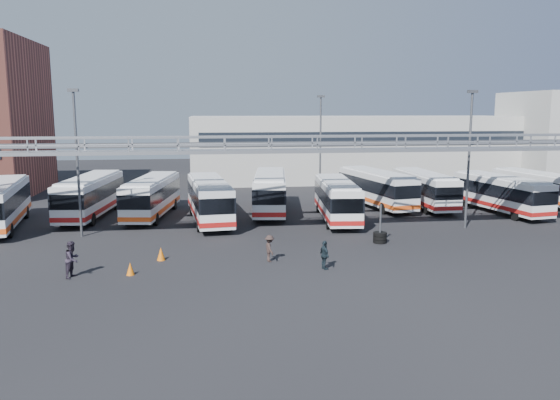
{
  "coord_description": "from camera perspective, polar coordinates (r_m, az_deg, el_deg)",
  "views": [
    {
      "loc": [
        -7.24,
        -30.91,
        8.77
      ],
      "look_at": [
        -2.21,
        6.0,
        2.62
      ],
      "focal_mm": 35.0,
      "sensor_mm": 36.0,
      "label": 1
    }
  ],
  "objects": [
    {
      "name": "light_pole_back",
      "position": [
        54.18,
        4.25,
        6.13
      ],
      "size": [
        0.7,
        0.35,
        10.21
      ],
      "color": "#4C4F54",
      "rests_on": "ground"
    },
    {
      "name": "bus_9",
      "position": [
        56.7,
        25.22,
        1.3
      ],
      "size": [
        3.96,
        10.3,
        3.05
      ],
      "rotation": [
        0.0,
        0.0,
        0.17
      ],
      "color": "silver",
      "rests_on": "ground"
    },
    {
      "name": "light_pole_left",
      "position": [
        40.0,
        -20.45,
        4.42
      ],
      "size": [
        0.7,
        0.35,
        10.21
      ],
      "color": "#4C4F54",
      "rests_on": "ground"
    },
    {
      "name": "bus_0",
      "position": [
        45.77,
        -27.21,
        -0.29
      ],
      "size": [
        4.36,
        11.67,
        3.46
      ],
      "rotation": [
        0.0,
        0.0,
        0.15
      ],
      "color": "silver",
      "rests_on": "ground"
    },
    {
      "name": "warehouse",
      "position": [
        71.71,
        7.85,
        5.47
      ],
      "size": [
        42.0,
        14.0,
        8.0
      ],
      "primitive_type": "cube",
      "color": "#9E9E99",
      "rests_on": "ground"
    },
    {
      "name": "bus_5",
      "position": [
        44.02,
        5.95,
        0.19
      ],
      "size": [
        3.46,
        10.83,
        3.23
      ],
      "rotation": [
        0.0,
        0.0,
        -0.1
      ],
      "color": "silver",
      "rests_on": "ground"
    },
    {
      "name": "ground",
      "position": [
        32.94,
        5.25,
        -6.11
      ],
      "size": [
        140.0,
        140.0,
        0.0
      ],
      "primitive_type": "plane",
      "color": "black",
      "rests_on": "ground"
    },
    {
      "name": "pedestrian_b",
      "position": [
        31.02,
        -20.87,
        -5.8
      ],
      "size": [
        1.03,
        1.15,
        1.96
      ],
      "primitive_type": "imported",
      "rotation": [
        0.0,
        0.0,
        1.21
      ],
      "color": "#29222F",
      "rests_on": "ground"
    },
    {
      "name": "cone_left",
      "position": [
        30.63,
        -15.37,
        -6.93
      ],
      "size": [
        0.46,
        0.46,
        0.7
      ],
      "primitive_type": "cone",
      "rotation": [
        0.0,
        0.0,
        -0.05
      ],
      "color": "orange",
      "rests_on": "ground"
    },
    {
      "name": "gantry",
      "position": [
        37.63,
        3.37,
        4.38
      ],
      "size": [
        51.4,
        5.15,
        7.1
      ],
      "color": "#94979C",
      "rests_on": "ground"
    },
    {
      "name": "bus_2",
      "position": [
        46.4,
        -13.24,
        0.49
      ],
      "size": [
        4.09,
        11.02,
        3.27
      ],
      "rotation": [
        0.0,
        0.0,
        -0.15
      ],
      "color": "silver",
      "rests_on": "ground"
    },
    {
      "name": "cone_right",
      "position": [
        33.12,
        -12.33,
        -5.51
      ],
      "size": [
        0.62,
        0.62,
        0.78
      ],
      "primitive_type": "cone",
      "rotation": [
        0.0,
        0.0,
        0.33
      ],
      "color": "orange",
      "rests_on": "ground"
    },
    {
      "name": "bus_3",
      "position": [
        43.52,
        -7.41,
        0.18
      ],
      "size": [
        3.68,
        11.39,
        3.4
      ],
      "rotation": [
        0.0,
        0.0,
        0.1
      ],
      "color": "silver",
      "rests_on": "ground"
    },
    {
      "name": "bus_1",
      "position": [
        47.64,
        -19.19,
        0.53
      ],
      "size": [
        3.77,
        11.4,
        3.4
      ],
      "rotation": [
        0.0,
        0.0,
        -0.11
      ],
      "color": "silver",
      "rests_on": "ground"
    },
    {
      "name": "pedestrian_c",
      "position": [
        32.0,
        -1.09,
        -5.08
      ],
      "size": [
        0.74,
        1.1,
        1.58
      ],
      "primitive_type": "imported",
      "rotation": [
        0.0,
        0.0,
        1.73
      ],
      "color": "#2F221F",
      "rests_on": "ground"
    },
    {
      "name": "bus_4",
      "position": [
        47.05,
        -1.05,
        0.97
      ],
      "size": [
        4.07,
        11.55,
        3.43
      ],
      "rotation": [
        0.0,
        0.0,
        -0.13
      ],
      "color": "silver",
      "rests_on": "ground"
    },
    {
      "name": "bus_8",
      "position": [
        50.67,
        22.03,
        0.74
      ],
      "size": [
        4.0,
        10.76,
        3.19
      ],
      "rotation": [
        0.0,
        0.0,
        0.15
      ],
      "color": "silver",
      "rests_on": "ground"
    },
    {
      "name": "bus_7",
      "position": [
        51.33,
        14.82,
        1.22
      ],
      "size": [
        2.46,
        10.56,
        3.2
      ],
      "rotation": [
        0.0,
        0.0,
        -0.0
      ],
      "color": "silver",
      "rests_on": "ground"
    },
    {
      "name": "tire_stack",
      "position": [
        37.1,
        10.4,
        -3.76
      ],
      "size": [
        0.91,
        0.91,
        2.61
      ],
      "color": "black",
      "rests_on": "ground"
    },
    {
      "name": "bus_6",
      "position": [
        50.57,
        10.02,
        1.34
      ],
      "size": [
        4.44,
        11.19,
        3.32
      ],
      "rotation": [
        0.0,
        0.0,
        0.18
      ],
      "color": "silver",
      "rests_on": "ground"
    },
    {
      "name": "pedestrian_d",
      "position": [
        30.54,
        4.67,
        -5.76
      ],
      "size": [
        0.61,
        1.02,
        1.64
      ],
      "primitive_type": "imported",
      "rotation": [
        0.0,
        0.0,
        1.8
      ],
      "color": "black",
      "rests_on": "ground"
    },
    {
      "name": "light_pole_mid",
      "position": [
        42.63,
        19.16,
        4.76
      ],
      "size": [
        0.7,
        0.35,
        10.21
      ],
      "color": "#4C4F54",
      "rests_on": "ground"
    }
  ]
}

